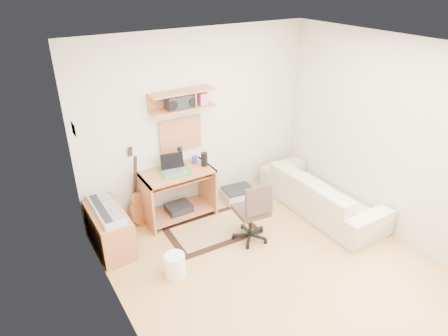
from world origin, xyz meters
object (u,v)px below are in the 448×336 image
cabinet (109,230)px  sofa (322,187)px  desk (178,194)px  task_chair (251,210)px  printer (238,194)px

cabinet → sofa: size_ratio=0.45×
desk → task_chair: (0.59, -0.98, 0.07)m
task_chair → sofa: (1.30, 0.02, -0.06)m
cabinet → printer: bearing=3.5°
desk → printer: bearing=-2.6°
cabinet → sofa: 3.06m
cabinet → sofa: (2.96, -0.78, 0.12)m
cabinet → desk: bearing=9.3°
cabinet → task_chair: bearing=-26.0°
desk → task_chair: bearing=-59.2°
task_chair → cabinet: bearing=161.1°
cabinet → printer: size_ratio=1.90×
sofa → printer: bearing=43.9°
cabinet → sofa: bearing=-14.8°
task_chair → printer: task_chair is taller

